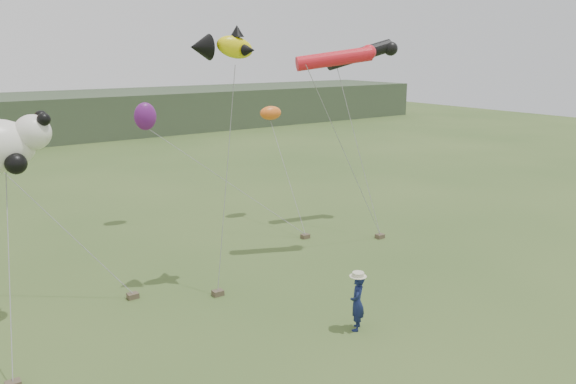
% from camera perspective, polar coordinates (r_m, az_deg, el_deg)
% --- Properties ---
extents(ground, '(120.00, 120.00, 0.00)m').
position_cam_1_polar(ground, '(17.16, 3.74, -13.58)').
color(ground, '#385123').
rests_on(ground, ground).
extents(festival_attendant, '(0.74, 0.72, 1.70)m').
position_cam_1_polar(festival_attendant, '(16.79, 7.05, -11.08)').
color(festival_attendant, '#131C47').
rests_on(festival_attendant, ground).
extents(sandbag_anchors, '(15.65, 5.21, 0.18)m').
position_cam_1_polar(sandbag_anchors, '(20.38, -5.36, -8.70)').
color(sandbag_anchors, brown).
rests_on(sandbag_anchors, ground).
extents(fish_kite, '(2.16, 1.45, 1.17)m').
position_cam_1_polar(fish_kite, '(18.69, -6.71, 14.48)').
color(fish_kite, yellow).
rests_on(fish_kite, ground).
extents(tube_kites, '(7.04, 4.31, 1.40)m').
position_cam_1_polar(tube_kites, '(24.61, 6.92, 13.65)').
color(tube_kites, black).
rests_on(tube_kites, ground).
extents(panda_kite, '(2.69, 1.74, 1.67)m').
position_cam_1_polar(panda_kite, '(17.62, -27.25, 4.29)').
color(panda_kite, white).
rests_on(panda_kite, ground).
extents(misc_kites, '(6.48, 2.90, 1.27)m').
position_cam_1_polar(misc_kites, '(26.63, -9.83, 7.70)').
color(misc_kites, orange).
rests_on(misc_kites, ground).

